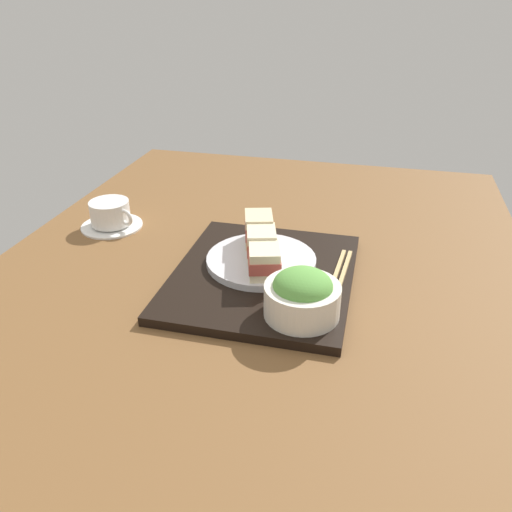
{
  "coord_description": "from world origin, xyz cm",
  "views": [
    {
      "loc": [
        -75.44,
        -19.3,
        47.61
      ],
      "look_at": [
        0.62,
        -0.61,
        5.0
      ],
      "focal_mm": 36.1,
      "sensor_mm": 36.0,
      "label": 1
    }
  ],
  "objects_px": {
    "sandwich_plate": "(261,260)",
    "salad_bowl": "(302,295)",
    "sandwich_near": "(264,261)",
    "coffee_cup": "(111,215)",
    "sandwich_far": "(259,229)",
    "chopsticks_pair": "(339,277)",
    "sandwich_middle": "(261,244)"
  },
  "relations": [
    {
      "from": "sandwich_middle",
      "to": "sandwich_near",
      "type": "bearing_deg",
      "value": -161.94
    },
    {
      "from": "sandwich_far",
      "to": "salad_bowl",
      "type": "distance_m",
      "value": 0.23
    },
    {
      "from": "sandwich_far",
      "to": "chopsticks_pair",
      "type": "bearing_deg",
      "value": -115.71
    },
    {
      "from": "chopsticks_pair",
      "to": "sandwich_near",
      "type": "bearing_deg",
      "value": 105.09
    },
    {
      "from": "sandwich_plate",
      "to": "salad_bowl",
      "type": "xyz_separation_m",
      "value": [
        -0.14,
        -0.1,
        0.03
      ]
    },
    {
      "from": "sandwich_plate",
      "to": "sandwich_middle",
      "type": "bearing_deg",
      "value": 23.63
    },
    {
      "from": "sandwich_near",
      "to": "chopsticks_pair",
      "type": "height_order",
      "value": "sandwich_near"
    },
    {
      "from": "chopsticks_pair",
      "to": "sandwich_far",
      "type": "bearing_deg",
      "value": 64.29
    },
    {
      "from": "sandwich_near",
      "to": "sandwich_middle",
      "type": "height_order",
      "value": "sandwich_middle"
    },
    {
      "from": "sandwich_far",
      "to": "chopsticks_pair",
      "type": "height_order",
      "value": "sandwich_far"
    },
    {
      "from": "sandwich_far",
      "to": "sandwich_near",
      "type": "bearing_deg",
      "value": -161.94
    },
    {
      "from": "coffee_cup",
      "to": "sandwich_near",
      "type": "bearing_deg",
      "value": -113.69
    },
    {
      "from": "salad_bowl",
      "to": "sandwich_middle",
      "type": "bearing_deg",
      "value": 34.38
    },
    {
      "from": "chopsticks_pair",
      "to": "coffee_cup",
      "type": "relative_size",
      "value": 1.49
    },
    {
      "from": "sandwich_plate",
      "to": "sandwich_middle",
      "type": "distance_m",
      "value": 0.03
    },
    {
      "from": "chopsticks_pair",
      "to": "coffee_cup",
      "type": "bearing_deg",
      "value": 75.31
    },
    {
      "from": "salad_bowl",
      "to": "coffee_cup",
      "type": "relative_size",
      "value": 0.9
    },
    {
      "from": "sandwich_plate",
      "to": "salad_bowl",
      "type": "bearing_deg",
      "value": -145.62
    },
    {
      "from": "sandwich_near",
      "to": "sandwich_far",
      "type": "relative_size",
      "value": 1.03
    },
    {
      "from": "salad_bowl",
      "to": "chopsticks_pair",
      "type": "xyz_separation_m",
      "value": [
        0.12,
        -0.05,
        -0.03
      ]
    },
    {
      "from": "sandwich_middle",
      "to": "coffee_cup",
      "type": "distance_m",
      "value": 0.37
    },
    {
      "from": "sandwich_middle",
      "to": "chopsticks_pair",
      "type": "height_order",
      "value": "sandwich_middle"
    },
    {
      "from": "sandwich_plate",
      "to": "chopsticks_pair",
      "type": "bearing_deg",
      "value": -98.73
    },
    {
      "from": "sandwich_near",
      "to": "sandwich_far",
      "type": "distance_m",
      "value": 0.12
    },
    {
      "from": "sandwich_plate",
      "to": "salad_bowl",
      "type": "height_order",
      "value": "salad_bowl"
    },
    {
      "from": "sandwich_middle",
      "to": "sandwich_far",
      "type": "relative_size",
      "value": 1.02
    },
    {
      "from": "sandwich_near",
      "to": "salad_bowl",
      "type": "relative_size",
      "value": 0.68
    },
    {
      "from": "sandwich_near",
      "to": "sandwich_middle",
      "type": "relative_size",
      "value": 1.01
    },
    {
      "from": "coffee_cup",
      "to": "chopsticks_pair",
      "type": "bearing_deg",
      "value": -104.69
    },
    {
      "from": "sandwich_plate",
      "to": "sandwich_near",
      "type": "relative_size",
      "value": 2.49
    },
    {
      "from": "sandwich_plate",
      "to": "sandwich_near",
      "type": "distance_m",
      "value": 0.07
    },
    {
      "from": "salad_bowl",
      "to": "chopsticks_pair",
      "type": "bearing_deg",
      "value": -20.56
    }
  ]
}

